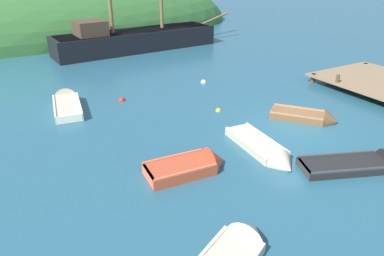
% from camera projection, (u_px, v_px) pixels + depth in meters
% --- Properties ---
extents(ground_plane, '(120.00, 120.00, 0.00)m').
position_uv_depth(ground_plane, '(291.00, 125.00, 16.20)').
color(ground_plane, '#285B70').
extents(shore_hill, '(49.50, 22.29, 12.78)m').
position_uv_depth(shore_hill, '(18.00, 33.00, 36.83)').
color(shore_hill, '#387033').
rests_on(shore_hill, ground).
extents(sailing_ship, '(16.38, 3.99, 11.48)m').
position_uv_depth(sailing_ship, '(135.00, 43.00, 29.54)').
color(sailing_ship, black).
rests_on(sailing_ship, ground).
extents(rowboat_portside, '(3.08, 1.46, 1.20)m').
position_uv_depth(rowboat_portside, '(192.00, 167.00, 12.65)').
color(rowboat_portside, '#C64C2D').
rests_on(rowboat_portside, ground).
extents(rowboat_outer_right, '(2.84, 3.14, 1.15)m').
position_uv_depth(rowboat_outer_right, '(309.00, 118.00, 16.69)').
color(rowboat_outer_right, brown).
rests_on(rowboat_outer_right, ground).
extents(rowboat_center, '(4.04, 2.54, 1.15)m').
position_uv_depth(rowboat_center, '(362.00, 166.00, 12.87)').
color(rowboat_center, black).
rests_on(rowboat_center, ground).
extents(rowboat_near_dock, '(1.37, 3.79, 1.06)m').
position_uv_depth(rowboat_near_dock, '(265.00, 151.00, 13.79)').
color(rowboat_near_dock, beige).
rests_on(rowboat_near_dock, ground).
extents(rowboat_far, '(1.77, 3.91, 1.20)m').
position_uv_depth(rowboat_far, '(67.00, 105.00, 18.10)').
color(rowboat_far, beige).
rests_on(rowboat_far, ground).
extents(buoy_red, '(0.38, 0.38, 0.38)m').
position_uv_depth(buoy_red, '(122.00, 101.00, 19.05)').
color(buoy_red, red).
rests_on(buoy_red, ground).
extents(buoy_white, '(0.36, 0.36, 0.36)m').
position_uv_depth(buoy_white, '(204.00, 83.00, 21.86)').
color(buoy_white, white).
rests_on(buoy_white, ground).
extents(buoy_yellow, '(0.28, 0.28, 0.28)m').
position_uv_depth(buoy_yellow, '(218.00, 111.00, 17.75)').
color(buoy_yellow, yellow).
rests_on(buoy_yellow, ground).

